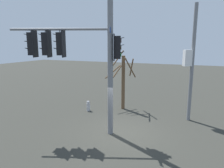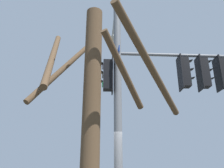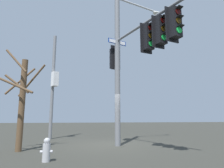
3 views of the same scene
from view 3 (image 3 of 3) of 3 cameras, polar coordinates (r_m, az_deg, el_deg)
The scene contains 5 objects.
ground_plane at distance 10.24m, azimuth -0.81°, elevation -17.40°, with size 80.00×80.00×0.00m, color #32322C.
main_signal_pole_assembly at distance 9.40m, azimuth 5.94°, elevation 10.35°, with size 3.57×5.90×8.19m.
secondary_pole_assembly at distance 13.44m, azimuth -16.82°, elevation 0.21°, with size 0.53×0.66×6.93m.
fire_hydrant at distance 6.78m, azimuth -18.66°, elevation -17.95°, with size 0.38×0.24×0.73m.
bare_tree_behind_pole at distance 9.05m, azimuth -25.02°, elevation -3.89°, with size 1.92×1.97×4.19m.
Camera 3 is at (1.46, 10.04, 1.38)m, focal length 31.18 mm.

